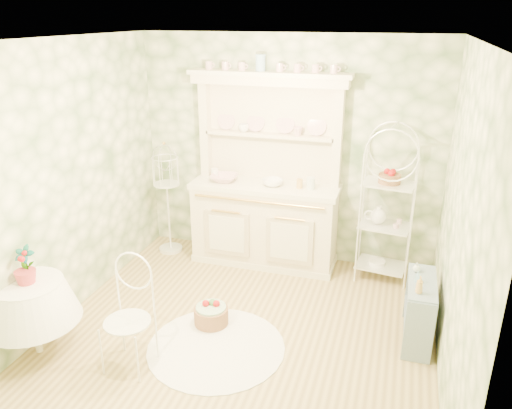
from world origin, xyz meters
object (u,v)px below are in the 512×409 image
(bakers_rack, at_px, (387,208))
(floor_basket, at_px, (211,314))
(kitchen_dresser, at_px, (265,173))
(side_shelf, at_px, (419,311))
(cafe_chair, at_px, (128,327))
(round_table, at_px, (34,319))
(birdcage_stand, at_px, (168,202))

(bakers_rack, bearing_deg, floor_basket, -128.55)
(kitchen_dresser, relative_size, floor_basket, 6.42)
(side_shelf, height_order, floor_basket, side_shelf)
(kitchen_dresser, relative_size, cafe_chair, 2.84)
(round_table, xyz_separation_m, floor_basket, (1.35, 0.86, -0.23))
(round_table, bearing_deg, kitchen_dresser, 57.44)
(cafe_chair, bearing_deg, round_table, -175.73)
(cafe_chair, relative_size, birdcage_stand, 0.60)
(bakers_rack, relative_size, birdcage_stand, 1.30)
(bakers_rack, relative_size, round_table, 2.51)
(kitchen_dresser, bearing_deg, round_table, -122.56)
(kitchen_dresser, height_order, round_table, kitchen_dresser)
(bakers_rack, height_order, floor_basket, bakers_rack)
(bakers_rack, bearing_deg, cafe_chair, -123.33)
(side_shelf, relative_size, floor_basket, 2.00)
(cafe_chair, height_order, birdcage_stand, birdcage_stand)
(bakers_rack, bearing_deg, round_table, -133.28)
(kitchen_dresser, xyz_separation_m, bakers_rack, (1.41, 0.01, -0.28))
(bakers_rack, xyz_separation_m, side_shelf, (0.40, -1.13, -0.56))
(kitchen_dresser, distance_m, floor_basket, 1.79)
(round_table, height_order, birdcage_stand, birdcage_stand)
(bakers_rack, height_order, round_table, bakers_rack)
(side_shelf, xyz_separation_m, round_table, (-3.29, -1.20, 0.04))
(round_table, relative_size, birdcage_stand, 0.52)
(birdcage_stand, bearing_deg, cafe_chair, -72.62)
(kitchen_dresser, height_order, cafe_chair, kitchen_dresser)
(side_shelf, distance_m, floor_basket, 1.98)
(round_table, bearing_deg, birdcage_stand, 84.21)
(bakers_rack, distance_m, round_table, 3.75)
(kitchen_dresser, relative_size, side_shelf, 3.21)
(side_shelf, distance_m, cafe_chair, 2.64)
(kitchen_dresser, distance_m, birdcage_stand, 1.34)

